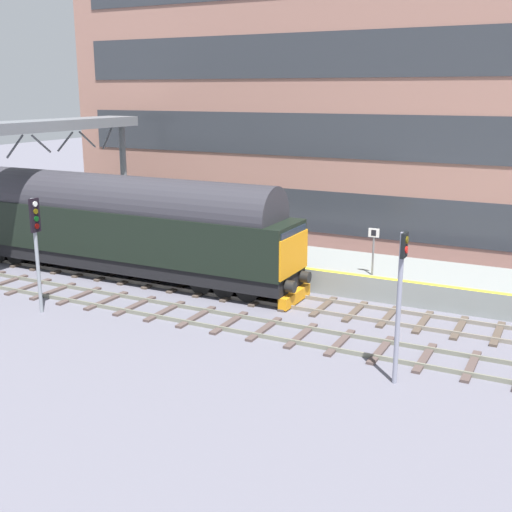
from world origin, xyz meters
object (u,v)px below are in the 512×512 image
at_px(signal_post_near, 400,291).
at_px(signal_post_mid, 36,239).
at_px(diesel_locomotive, 109,222).
at_px(platform_number_sign, 373,244).

bearing_deg(signal_post_near, signal_post_mid, 90.00).
xyz_separation_m(diesel_locomotive, signal_post_near, (-5.44, -14.86, 0.33)).
bearing_deg(signal_post_near, diesel_locomotive, 69.91).
bearing_deg(platform_number_sign, signal_post_mid, 124.54).
height_order(signal_post_mid, platform_number_sign, signal_post_mid).
xyz_separation_m(signal_post_mid, platform_number_sign, (7.45, -10.83, -0.61)).
distance_m(signal_post_near, platform_number_sign, 8.06).
relative_size(signal_post_near, platform_number_sign, 2.33).
bearing_deg(signal_post_mid, diesel_locomotive, 10.58).
distance_m(signal_post_near, signal_post_mid, 13.85).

